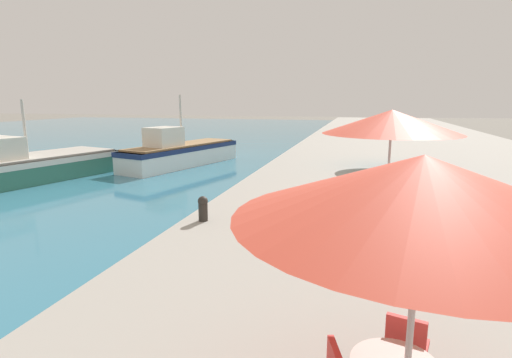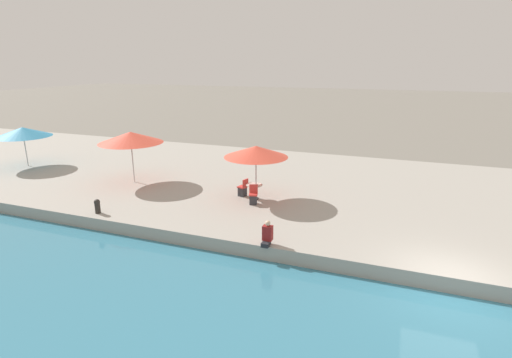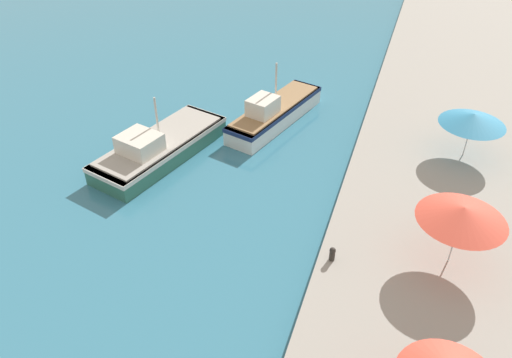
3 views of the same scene
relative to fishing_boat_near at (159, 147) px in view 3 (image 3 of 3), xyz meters
The scene contains 7 objects.
water_basin 24.76m from the fishing_boat_near, 135.71° to the left, with size 56.00×90.00×0.04m.
quay_promenade 25.16m from the fishing_boat_near, 43.38° to the left, with size 16.00×90.00×0.60m.
fishing_boat_near is the anchor object (origin of this frame).
fishing_boat_mid 7.63m from the fishing_boat_near, 50.02° to the left, with size 4.16×8.32×3.95m.
cafe_umbrella_white 16.11m from the fishing_boat_near, 14.03° to the right, with size 3.50×3.50×2.85m.
cafe_umbrella_striped 16.88m from the fishing_boat_near, 16.93° to the left, with size 3.42×3.42×2.52m.
mooring_bollard 12.11m from the fishing_boat_near, 26.29° to the right, with size 0.26×0.26×0.65m.
Camera 3 is at (2.38, -0.77, 15.48)m, focal length 35.00 mm.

